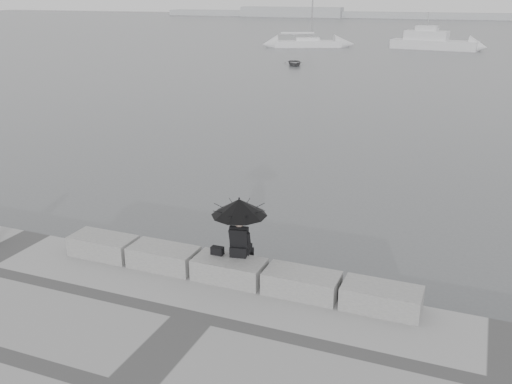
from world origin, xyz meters
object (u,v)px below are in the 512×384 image
at_px(seated_person, 239,213).
at_px(sailboat_left, 307,43).
at_px(dinghy, 294,63).
at_px(motor_cruiser, 434,42).

bearing_deg(seated_person, sailboat_left, 94.57).
bearing_deg(dinghy, seated_person, -98.19).
distance_m(seated_person, motor_cruiser, 64.72).
bearing_deg(sailboat_left, motor_cruiser, -13.76).
relative_size(sailboat_left, motor_cruiser, 1.22).
xyz_separation_m(motor_cruiser, dinghy, (-10.82, -22.13, -0.66)).
xyz_separation_m(seated_person, sailboat_left, (-17.43, 61.86, -1.51)).
bearing_deg(seated_person, dinghy, 95.52).
bearing_deg(dinghy, sailboat_left, 78.71).
bearing_deg(sailboat_left, dinghy, -100.47).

